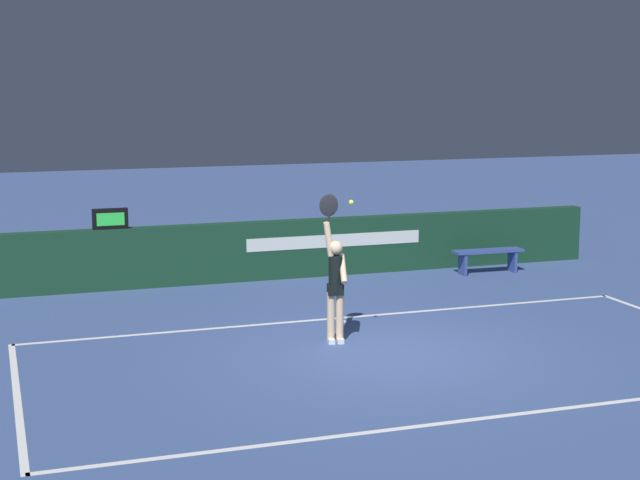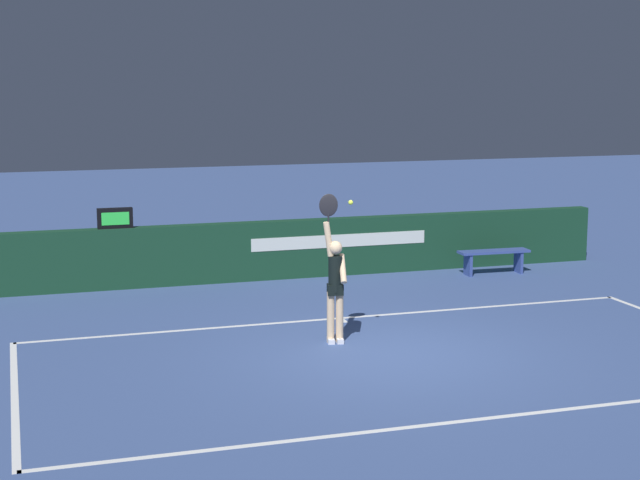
# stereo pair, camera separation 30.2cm
# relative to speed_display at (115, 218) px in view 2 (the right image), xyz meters

# --- Properties ---
(ground_plane) EXTENTS (60.00, 60.00, 0.00)m
(ground_plane) POSITION_rel_speed_display_xyz_m (3.29, -5.68, -1.35)
(ground_plane) COLOR #3E568D
(court_lines) EXTENTS (10.52, 5.22, 0.00)m
(court_lines) POSITION_rel_speed_display_xyz_m (3.29, -6.01, -1.35)
(court_lines) COLOR white
(court_lines) RESTS_ON ground
(back_wall) EXTENTS (13.63, 0.30, 1.16)m
(back_wall) POSITION_rel_speed_display_xyz_m (3.30, 0.00, -0.77)
(back_wall) COLOR #153D26
(back_wall) RESTS_ON ground
(speed_display) EXTENTS (0.66, 0.15, 0.38)m
(speed_display) POSITION_rel_speed_display_xyz_m (0.00, 0.00, 0.00)
(speed_display) COLOR black
(speed_display) RESTS_ON back_wall
(tennis_player) EXTENTS (0.42, 0.38, 2.28)m
(tennis_player) POSITION_rel_speed_display_xyz_m (2.74, -4.86, -0.42)
(tennis_player) COLOR beige
(tennis_player) RESTS_ON ground
(tennis_ball) EXTENTS (0.07, 0.07, 0.07)m
(tennis_ball) POSITION_rel_speed_display_xyz_m (2.91, -5.09, 0.81)
(tennis_ball) COLOR #C5E13A
(courtside_bench_near) EXTENTS (1.49, 0.41, 0.49)m
(courtside_bench_near) POSITION_rel_speed_display_xyz_m (7.46, -0.90, -0.98)
(courtside_bench_near) COLOR #364B95
(courtside_bench_near) RESTS_ON ground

